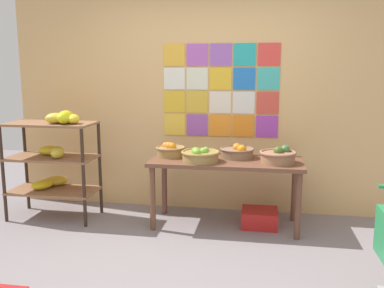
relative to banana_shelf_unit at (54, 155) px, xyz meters
name	(u,v)px	position (x,y,z in m)	size (l,w,h in m)	color
ground	(179,275)	(1.63, -1.10, -0.72)	(9.37, 9.37, 0.00)	gray
back_wall_with_art	(208,99)	(1.63, 0.61, 0.59)	(4.65, 0.07, 2.62)	#E1B271
banana_shelf_unit	(54,155)	(0.00, 0.00, 0.00)	(0.96, 0.55, 1.22)	#332319
display_table	(226,168)	(1.89, 0.07, -0.09)	(1.58, 0.64, 0.71)	brown
fruit_basket_centre	(237,152)	(2.00, 0.20, 0.06)	(0.36, 0.36, 0.16)	#866649
fruit_basket_left	(278,156)	(2.42, 0.02, 0.07)	(0.37, 0.37, 0.18)	#956B49
fruit_basket_right	(170,150)	(1.28, 0.15, 0.06)	(0.32, 0.32, 0.16)	olive
fruit_basket_back_right	(200,155)	(1.64, -0.05, 0.06)	(0.40, 0.40, 0.15)	olive
produce_crate_under_table	(260,218)	(2.25, 0.11, -0.63)	(0.38, 0.34, 0.18)	red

